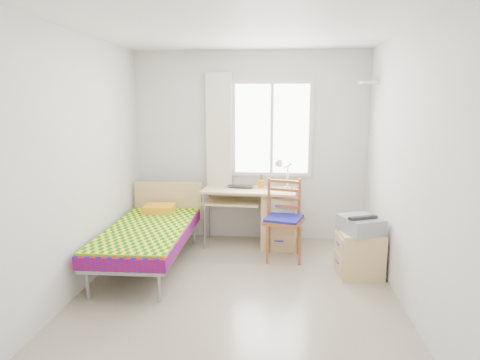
% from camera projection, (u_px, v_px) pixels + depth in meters
% --- Properties ---
extents(floor, '(3.50, 3.50, 0.00)m').
position_uv_depth(floor, '(238.00, 289.00, 4.44)').
color(floor, '#BCAD93').
rests_on(floor, ground).
extents(ceiling, '(3.50, 3.50, 0.00)m').
position_uv_depth(ceiling, '(237.00, 27.00, 3.97)').
color(ceiling, white).
rests_on(ceiling, wall_back).
extents(wall_back, '(3.20, 0.00, 3.20)m').
position_uv_depth(wall_back, '(250.00, 147.00, 5.92)').
color(wall_back, silver).
rests_on(wall_back, ground).
extents(wall_left, '(0.00, 3.50, 3.50)m').
position_uv_depth(wall_left, '(81.00, 163.00, 4.35)').
color(wall_left, silver).
rests_on(wall_left, ground).
extents(wall_right, '(0.00, 3.50, 3.50)m').
position_uv_depth(wall_right, '(405.00, 168.00, 4.06)').
color(wall_right, silver).
rests_on(wall_right, ground).
extents(window, '(1.10, 0.04, 1.30)m').
position_uv_depth(window, '(272.00, 129.00, 5.82)').
color(window, white).
rests_on(window, wall_back).
extents(curtain, '(0.35, 0.05, 1.70)m').
position_uv_depth(curtain, '(219.00, 136.00, 5.86)').
color(curtain, beige).
rests_on(curtain, wall_back).
extents(floating_shelf, '(0.20, 0.32, 0.03)m').
position_uv_depth(floating_shelf, '(368.00, 82.00, 5.28)').
color(floating_shelf, white).
rests_on(floating_shelf, wall_right).
extents(bed, '(0.92, 1.94, 0.84)m').
position_uv_depth(bed, '(150.00, 232.00, 5.03)').
color(bed, gray).
rests_on(bed, floor).
extents(desk, '(1.28, 0.66, 0.77)m').
position_uv_depth(desk, '(274.00, 215.00, 5.72)').
color(desk, tan).
rests_on(desk, floor).
extents(chair, '(0.53, 0.53, 0.99)m').
position_uv_depth(chair, '(285.00, 214.00, 5.26)').
color(chair, maroon).
rests_on(chair, floor).
extents(cabinet, '(0.51, 0.46, 0.51)m').
position_uv_depth(cabinet, '(359.00, 254.00, 4.75)').
color(cabinet, tan).
rests_on(cabinet, floor).
extents(printer, '(0.51, 0.54, 0.19)m').
position_uv_depth(printer, '(361.00, 224.00, 4.67)').
color(printer, gray).
rests_on(printer, cabinet).
extents(laptop, '(0.38, 0.27, 0.03)m').
position_uv_depth(laptop, '(239.00, 187.00, 5.72)').
color(laptop, black).
rests_on(laptop, desk).
extents(pen_cup, '(0.09, 0.09, 0.10)m').
position_uv_depth(pen_cup, '(261.00, 184.00, 5.78)').
color(pen_cup, '#F5A41B').
rests_on(pen_cup, desk).
extents(task_lamp, '(0.23, 0.32, 0.41)m').
position_uv_depth(task_lamp, '(283.00, 171.00, 5.54)').
color(task_lamp, white).
rests_on(task_lamp, desk).
extents(book, '(0.24, 0.28, 0.02)m').
position_uv_depth(book, '(232.00, 201.00, 5.77)').
color(book, gray).
rests_on(book, desk).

